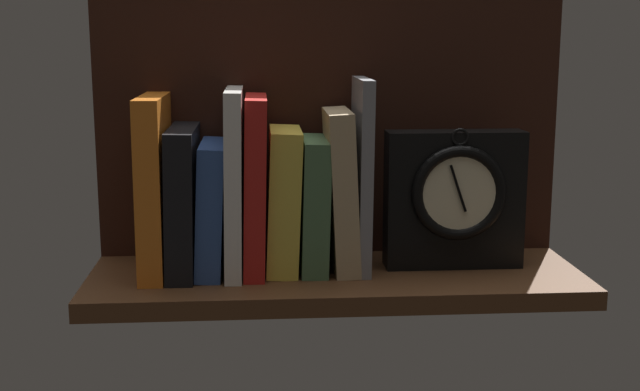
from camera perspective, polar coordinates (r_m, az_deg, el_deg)
ground_plane at (r=113.06cm, az=1.09°, el=-5.83°), size 65.96×22.60×2.50cm
back_panel at (r=119.55cm, az=0.65°, el=4.62°), size 65.96×1.20×36.35cm
book_orange_pandolfini at (r=112.39cm, az=-11.25°, el=0.69°), size 3.35×16.02×23.60cm
book_black_skeptic at (r=112.39cm, az=-9.34°, el=-0.32°), size 3.95×15.93×19.49cm
book_blue_modern at (r=112.32cm, az=-7.42°, el=-0.81°), size 4.22×14.17×17.50cm
book_white_catcher at (r=111.51cm, az=-5.89°, el=0.98°), size 2.55×15.58×24.44cm
book_red_requiem at (r=111.55cm, az=-4.46°, el=0.76°), size 3.34×14.52×23.51cm
book_yellow_seinlanguage at (r=112.01cm, az=-2.53°, el=-0.30°), size 4.93×12.08×19.26cm
book_green_romantic at (r=112.33cm, az=-0.42°, el=-0.60°), size 3.99×12.51×17.88cm
book_tan_shortstories at (r=112.27cm, az=1.45°, el=0.36°), size 4.30×12.75×21.67cm
book_gray_chess at (r=112.19cm, az=2.85°, el=1.44°), size 1.92×12.56×25.77cm
framed_clock at (r=114.34cm, az=9.19°, el=-0.18°), size 18.69×5.98×19.37cm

